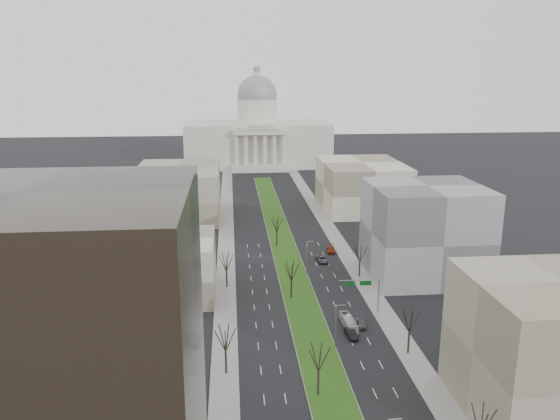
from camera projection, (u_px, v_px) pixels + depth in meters
ground at (283, 246)px, 167.78m from camera, size 600.00×600.00×0.00m
median at (284, 246)px, 166.78m from camera, size 8.00×222.03×0.20m
sidewalk_left at (226, 277)px, 142.09m from camera, size 5.00×330.00×0.15m
sidewalk_right at (358, 272)px, 145.19m from camera, size 5.00×330.00×0.15m
capitol at (258, 136)px, 308.07m from camera, size 80.00×46.00×55.00m
building_glass_tower at (44, 366)px, 61.14m from camera, size 34.00×30.00×40.00m
building_beige_left at (159, 267)px, 129.35m from camera, size 26.00×22.00×14.00m
building_tan_right at (555, 349)px, 83.07m from camera, size 26.00×24.00×22.00m
building_grey_right at (425, 231)px, 140.80m from camera, size 28.00×26.00×24.00m
building_far_left at (178, 191)px, 201.04m from camera, size 30.00×40.00×18.00m
building_far_right at (361, 185)px, 212.07m from camera, size 30.00×40.00×18.00m
tree_left_mid at (225, 338)px, 95.05m from camera, size 5.40×5.40×9.72m
tree_left_far at (226, 261)px, 133.69m from camera, size 5.28×5.28×9.50m
tree_right_near at (482, 420)px, 73.09m from camera, size 5.16×5.16×9.29m
tree_right_mid at (410, 319)px, 101.92m from camera, size 5.52×5.52×9.94m
tree_right_far at (360, 253)px, 140.67m from camera, size 5.04×5.04×9.07m
tree_median_a at (319, 357)px, 88.68m from camera, size 5.40×5.40×9.72m
tree_median_b at (291, 270)px, 127.28m from camera, size 5.40×5.40×9.72m
tree_median_c at (277, 224)px, 165.87m from camera, size 5.40×5.40×9.72m
streetlamp_median_b at (336, 326)px, 104.21m from camera, size 1.90×0.20×9.16m
streetlamp_median_c at (307, 257)px, 142.80m from camera, size 1.90×0.20×9.16m
mast_arm_signs at (367, 288)px, 119.25m from camera, size 9.12×0.24×8.09m
car_grey_near at (362, 323)px, 114.46m from camera, size 2.34×4.48×1.45m
car_black at (351, 333)px, 109.85m from camera, size 2.12×4.98×1.60m
car_red at (331, 249)px, 161.55m from camera, size 2.96×5.89×1.64m
car_grey_far at (322, 259)px, 153.24m from camera, size 3.12×5.79×1.55m
box_van at (349, 322)px, 114.03m from camera, size 2.51×8.27×2.27m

